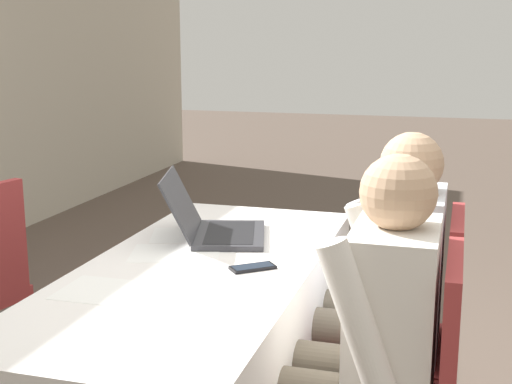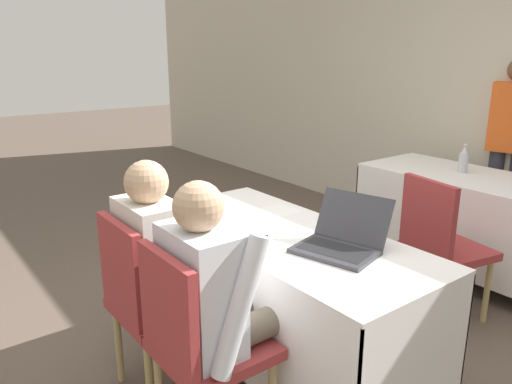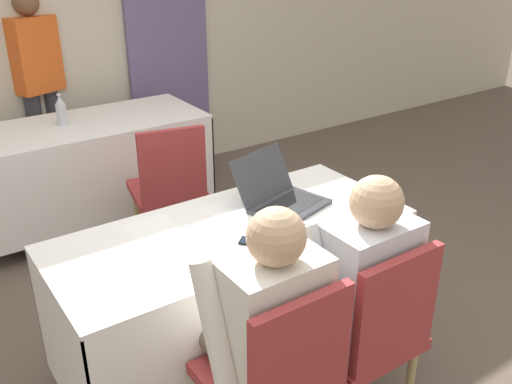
{
  "view_description": "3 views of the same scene",
  "coord_description": "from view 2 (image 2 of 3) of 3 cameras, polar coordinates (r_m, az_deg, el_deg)",
  "views": [
    {
      "loc": [
        -2.03,
        -0.79,
        1.46
      ],
      "look_at": [
        0.0,
        -0.19,
        1.01
      ],
      "focal_mm": 50.0,
      "sensor_mm": 36.0,
      "label": 1
    },
    {
      "loc": [
        1.79,
        -1.55,
        1.66
      ],
      "look_at": [
        0.0,
        -0.19,
        1.01
      ],
      "focal_mm": 35.0,
      "sensor_mm": 36.0,
      "label": 2
    },
    {
      "loc": [
        -1.18,
        -1.92,
        1.99
      ],
      "look_at": [
        0.0,
        -0.19,
        1.01
      ],
      "focal_mm": 40.0,
      "sensor_mm": 36.0,
      "label": 3
    }
  ],
  "objects": [
    {
      "name": "paper_left_edge",
      "position": [
        2.84,
        1.85,
        -2.33
      ],
      "size": [
        0.21,
        0.3,
        0.0
      ],
      "rotation": [
        0.0,
        0.0,
        0.01
      ],
      "color": "white",
      "rests_on": "conference_table_near"
    },
    {
      "name": "person_checkered_shirt",
      "position": [
        2.45,
        -10.19,
        -7.84
      ],
      "size": [
        0.5,
        0.52,
        1.18
      ],
      "rotation": [
        0.0,
        0.0,
        3.14
      ],
      "color": "#665B4C",
      "rests_on": "ground_plane"
    },
    {
      "name": "conference_table_far",
      "position": [
        4.01,
        23.57,
        -1.04
      ],
      "size": [
        1.63,
        0.71,
        0.76
      ],
      "color": "white",
      "rests_on": "ground_plane"
    },
    {
      "name": "person_white_shirt",
      "position": [
        2.09,
        -4.37,
        -11.96
      ],
      "size": [
        0.5,
        0.52,
        1.18
      ],
      "rotation": [
        0.0,
        0.0,
        3.14
      ],
      "color": "#665B4C",
      "rests_on": "ground_plane"
    },
    {
      "name": "person_red_shirt",
      "position": [
        4.55,
        27.03,
        4.97
      ],
      "size": [
        0.39,
        0.3,
        1.59
      ],
      "rotation": [
        0.0,
        0.0,
        0.33
      ],
      "color": "#33333D",
      "rests_on": "ground_plane"
    },
    {
      "name": "chair_far_spare",
      "position": [
        3.27,
        20.3,
        -5.41
      ],
      "size": [
        0.52,
        0.52,
        0.92
      ],
      "rotation": [
        0.0,
        0.0,
        2.94
      ],
      "color": "tan",
      "rests_on": "ground_plane"
    },
    {
      "name": "paper_beside_laptop",
      "position": [
        2.41,
        11.22,
        -6.05
      ],
      "size": [
        0.29,
        0.35,
        0.0
      ],
      "rotation": [
        0.0,
        0.0,
        0.31
      ],
      "color": "white",
      "rests_on": "conference_table_near"
    },
    {
      "name": "water_bottle",
      "position": [
        4.04,
        22.65,
        3.42
      ],
      "size": [
        0.07,
        0.07,
        0.22
      ],
      "color": "#B7B7C1",
      "rests_on": "conference_table_far"
    },
    {
      "name": "paper_centre_table",
      "position": [
        2.54,
        6.93,
        -4.71
      ],
      "size": [
        0.28,
        0.34,
        0.0
      ],
      "rotation": [
        0.0,
        0.0,
        0.28
      ],
      "color": "white",
      "rests_on": "conference_table_near"
    },
    {
      "name": "chair_near_right",
      "position": [
        2.13,
        -6.73,
        -16.5
      ],
      "size": [
        0.44,
        0.44,
        0.92
      ],
      "rotation": [
        0.0,
        0.0,
        3.14
      ],
      "color": "tan",
      "rests_on": "ground_plane"
    },
    {
      "name": "chair_near_left",
      "position": [
        2.48,
        -12.19,
        -11.75
      ],
      "size": [
        0.44,
        0.44,
        0.92
      ],
      "rotation": [
        0.0,
        0.0,
        3.14
      ],
      "color": "tan",
      "rests_on": "ground_plane"
    },
    {
      "name": "ground_plane",
      "position": [
        2.89,
        3.19,
        -18.92
      ],
      "size": [
        24.0,
        24.0,
        0.0
      ],
      "primitive_type": "plane",
      "color": "brown"
    },
    {
      "name": "laptop",
      "position": [
        2.34,
        9.63,
        -5.54
      ],
      "size": [
        0.44,
        0.44,
        0.24
      ],
      "rotation": [
        0.0,
        0.0,
        0.27
      ],
      "color": "#333338",
      "rests_on": "conference_table_near"
    },
    {
      "name": "cell_phone",
      "position": [
        2.41,
        0.38,
        -5.58
      ],
      "size": [
        0.14,
        0.15,
        0.01
      ],
      "rotation": [
        0.0,
        0.0,
        0.69
      ],
      "color": "black",
      "rests_on": "conference_table_near"
    },
    {
      "name": "conference_table_near",
      "position": [
        2.6,
        3.39,
        -8.68
      ],
      "size": [
        1.63,
        0.71,
        0.76
      ],
      "color": "white",
      "rests_on": "ground_plane"
    }
  ]
}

